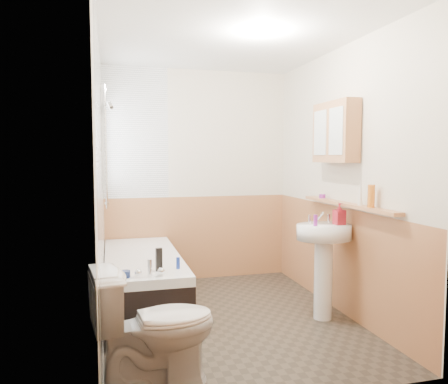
{
  "coord_description": "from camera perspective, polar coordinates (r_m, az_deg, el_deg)",
  "views": [
    {
      "loc": [
        -1.02,
        -3.73,
        1.47
      ],
      "look_at": [
        0.0,
        0.15,
        1.15
      ],
      "focal_mm": 35.0,
      "sensor_mm": 36.0,
      "label": 1
    }
  ],
  "objects": [
    {
      "name": "medicine_cabinet",
      "position": [
        4.21,
        14.31,
        7.58
      ],
      "size": [
        0.16,
        0.62,
        0.56
      ],
      "color": "#B97B4C",
      "rests_on": "wall_right"
    },
    {
      "name": "bathtub",
      "position": [
        4.39,
        -10.58,
        -11.31
      ],
      "size": [
        0.7,
        1.8,
        0.67
      ],
      "color": "black",
      "rests_on": "floor"
    },
    {
      "name": "green_bottle",
      "position": [
        3.88,
        17.38,
        -0.07
      ],
      "size": [
        0.05,
        0.05,
        0.22
      ],
      "primitive_type": "cone",
      "rotation": [
        0.0,
        0.0,
        -0.3
      ],
      "color": "silver",
      "rests_on": "pine_shelf"
    },
    {
      "name": "sink",
      "position": [
        4.08,
        12.89,
        -7.61
      ],
      "size": [
        0.51,
        0.41,
        0.98
      ],
      "rotation": [
        0.0,
        0.0,
        -0.16
      ],
      "color": "white",
      "rests_on": "floor"
    },
    {
      "name": "shower_riser",
      "position": [
        4.25,
        -15.05,
        7.05
      ],
      "size": [
        0.1,
        0.08,
        1.16
      ],
      "color": "silver",
      "rests_on": "wall_left"
    },
    {
      "name": "ceiling",
      "position": [
        4.01,
        0.58,
        19.45
      ],
      "size": [
        2.8,
        2.8,
        0.0
      ],
      "primitive_type": "plane",
      "rotation": [
        3.14,
        0.0,
        0.0
      ],
      "color": "white",
      "rests_on": "ground"
    },
    {
      "name": "clear_bottle",
      "position": [
        3.93,
        11.86,
        -3.65
      ],
      "size": [
        0.04,
        0.04,
        0.1
      ],
      "primitive_type": "cylinder",
      "rotation": [
        0.0,
        0.0,
        0.31
      ],
      "color": "purple",
      "rests_on": "sink"
    },
    {
      "name": "pine_shelf",
      "position": [
        4.08,
        15.71,
        -1.57
      ],
      "size": [
        0.1,
        1.49,
        0.03
      ],
      "primitive_type": "cube",
      "color": "#B97B4C",
      "rests_on": "wall_right"
    },
    {
      "name": "floor",
      "position": [
        4.14,
        0.55,
        -16.24
      ],
      "size": [
        2.8,
        2.8,
        0.0
      ],
      "primitive_type": "plane",
      "color": "#2C261F",
      "rests_on": "ground"
    },
    {
      "name": "blue_gel",
      "position": [
        3.69,
        -8.5,
        -8.72
      ],
      "size": [
        0.06,
        0.04,
        0.19
      ],
      "primitive_type": "cube",
      "rotation": [
        0.0,
        0.0,
        0.15
      ],
      "color": "black",
      "rests_on": "bathtub"
    },
    {
      "name": "wall_right",
      "position": [
        4.31,
        14.96,
        1.47
      ],
      "size": [
        0.02,
        2.8,
        2.5
      ],
      "primitive_type": "cube",
      "color": "beige",
      "rests_on": "ground"
    },
    {
      "name": "orange_bottle",
      "position": [
        3.75,
        -6.02,
        -9.22
      ],
      "size": [
        0.03,
        0.03,
        0.1
      ],
      "primitive_type": "cylinder",
      "rotation": [
        0.0,
        0.0,
        -0.06
      ],
      "color": "#19339E",
      "rests_on": "bathtub"
    },
    {
      "name": "wall_back",
      "position": [
        5.25,
        -3.52,
        2.14
      ],
      "size": [
        2.2,
        0.02,
        2.5
      ],
      "primitive_type": "cube",
      "color": "beige",
      "rests_on": "ground"
    },
    {
      "name": "wall_left",
      "position": [
        3.74,
        -16.07,
        1.01
      ],
      "size": [
        0.02,
        2.8,
        2.5
      ],
      "primitive_type": "cube",
      "color": "beige",
      "rests_on": "ground"
    },
    {
      "name": "wall_front",
      "position": [
        2.55,
        8.99,
        -0.44
      ],
      "size": [
        2.2,
        0.02,
        2.5
      ],
      "primitive_type": "cube",
      "color": "beige",
      "rests_on": "ground"
    },
    {
      "name": "foam_can",
      "position": [
        3.75,
        18.67,
        -0.51
      ],
      "size": [
        0.06,
        0.06,
        0.19
      ],
      "primitive_type": "cylinder",
      "rotation": [
        0.0,
        0.0,
        0.14
      ],
      "color": "orange",
      "rests_on": "pine_shelf"
    },
    {
      "name": "cream_jar",
      "position": [
        3.56,
        -12.82,
        -10.41
      ],
      "size": [
        0.11,
        0.11,
        0.05
      ],
      "primitive_type": "cylinder",
      "rotation": [
        0.0,
        0.0,
        -0.37
      ],
      "color": "navy",
      "rests_on": "bathtub"
    },
    {
      "name": "toilet",
      "position": [
        2.95,
        -9.0,
        -17.02
      ],
      "size": [
        0.84,
        0.54,
        0.77
      ],
      "primitive_type": "imported",
      "rotation": [
        0.0,
        0.0,
        1.7
      ],
      "color": "white",
      "rests_on": "floor"
    },
    {
      "name": "wainscot_back",
      "position": [
        5.31,
        -3.43,
        -5.98
      ],
      "size": [
        2.2,
        0.01,
        1.0
      ],
      "primitive_type": "cube",
      "color": "#B97B4C",
      "rests_on": "wall_back"
    },
    {
      "name": "wainscot_right",
      "position": [
        4.4,
        14.51,
        -8.34
      ],
      "size": [
        0.01,
        2.8,
        1.0
      ],
      "primitive_type": "cube",
      "color": "#B97B4C",
      "rests_on": "wall_right"
    },
    {
      "name": "wainscot_front",
      "position": [
        2.74,
        8.59,
        -16.24
      ],
      "size": [
        2.2,
        0.01,
        1.0
      ],
      "primitive_type": "cube",
      "color": "#B97B4C",
      "rests_on": "wall_front"
    },
    {
      "name": "tile_cladding_left",
      "position": [
        3.74,
        -15.73,
        1.02
      ],
      "size": [
        0.01,
        2.8,
        2.5
      ],
      "primitive_type": "cube",
      "color": "white",
      "rests_on": "wall_left"
    },
    {
      "name": "window",
      "position": [
        4.69,
        -15.34,
        6.59
      ],
      "size": [
        0.03,
        0.79,
        0.99
      ],
      "color": "white",
      "rests_on": "wall_left"
    },
    {
      "name": "black_jar",
      "position": [
        4.48,
        12.72,
        -0.53
      ],
      "size": [
        0.07,
        0.07,
        0.04
      ],
      "primitive_type": "cylinder",
      "rotation": [
        0.0,
        0.0,
        0.22
      ],
      "color": "purple",
      "rests_on": "pine_shelf"
    },
    {
      "name": "tile_return_back",
      "position": [
        5.14,
        -11.52,
        7.59
      ],
      "size": [
        0.75,
        0.01,
        1.5
      ],
      "primitive_type": "cube",
      "color": "white",
      "rests_on": "wall_back"
    },
    {
      "name": "soap_bottle",
      "position": [
        4.05,
        14.81,
        -3.51
      ],
      "size": [
        0.1,
        0.2,
        0.09
      ],
      "primitive_type": "imported",
      "rotation": [
        0.0,
        0.0,
        0.03
      ],
      "color": "maroon",
      "rests_on": "sink"
    }
  ]
}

